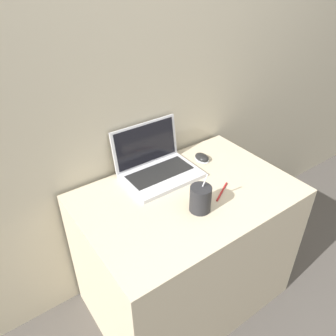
{
  "coord_description": "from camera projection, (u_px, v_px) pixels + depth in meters",
  "views": [
    {
      "loc": [
        -0.77,
        -0.58,
        1.68
      ],
      "look_at": [
        -0.03,
        0.46,
        0.83
      ],
      "focal_mm": 35.0,
      "sensor_mm": 36.0,
      "label": 1
    }
  ],
  "objects": [
    {
      "name": "computer_mouse",
      "position": [
        202.0,
        158.0,
        1.74
      ],
      "size": [
        0.07,
        0.09,
        0.03
      ],
      "color": "white",
      "rests_on": "desk"
    },
    {
      "name": "laptop",
      "position": [
        156.0,
        165.0,
        1.62
      ],
      "size": [
        0.37,
        0.29,
        0.23
      ],
      "color": "silver",
      "rests_on": "desk"
    },
    {
      "name": "drink_cup",
      "position": [
        200.0,
        198.0,
        1.38
      ],
      "size": [
        0.09,
        0.09,
        0.19
      ],
      "color": "#232326",
      "rests_on": "desk"
    },
    {
      "name": "pen",
      "position": [
        222.0,
        192.0,
        1.51
      ],
      "size": [
        0.13,
        0.08,
        0.01
      ],
      "color": "#A51E1E",
      "rests_on": "desk"
    },
    {
      "name": "desk",
      "position": [
        186.0,
        249.0,
        1.72
      ],
      "size": [
        1.01,
        0.67,
        0.74
      ],
      "color": "beige",
      "rests_on": "ground_plane"
    },
    {
      "name": "wall_back",
      "position": [
        141.0,
        64.0,
        1.48
      ],
      "size": [
        7.0,
        0.04,
        2.5
      ],
      "color": "#BCB299",
      "rests_on": "ground_plane"
    }
  ]
}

